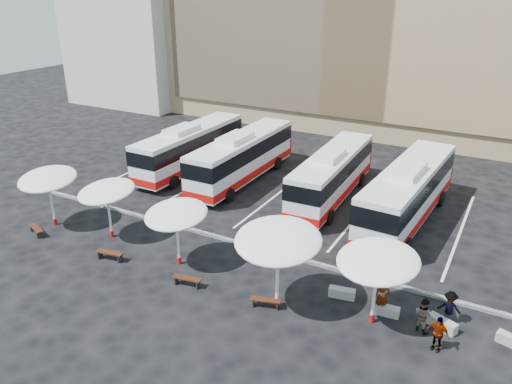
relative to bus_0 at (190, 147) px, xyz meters
The scene contains 25 objects.
ground 12.39m from the bus_0, 48.17° to the right, with size 120.00×120.00×0.00m, color black.
apartment_block 28.29m from the bus_0, 136.42° to the left, with size 14.00×14.00×18.00m, color silver.
curb_divider 12.01m from the bus_0, 46.56° to the right, with size 34.00×0.25×0.15m, color black.
bay_lines 8.45m from the bus_0, ahead, with size 24.15×12.00×0.01m.
bus_0 is the anchor object (origin of this frame).
bus_1 4.68m from the bus_0, ahead, with size 2.78×11.71×3.71m.
bus_2 11.67m from the bus_0, ahead, with size 2.92×11.31×3.57m.
bus_3 16.96m from the bus_0, ahead, with size 3.37×12.36×3.88m.
sunshade_0 12.08m from the bus_0, 97.59° to the right, with size 4.20×4.23×3.51m.
sunshade_1 11.73m from the bus_0, 77.47° to the right, with size 3.99×4.01×3.35m.
sunshade_2 14.30m from the bus_0, 56.91° to the right, with size 3.34×3.38×3.36m.
sunshade_3 18.97m from the bus_0, 42.58° to the right, with size 4.40×4.44×3.99m.
sunshade_4 21.62m from the bus_0, 33.27° to the right, with size 4.25×4.28×3.59m.
wood_bench_0 13.50m from the bus_0, 96.34° to the right, with size 1.45×0.86×0.43m.
wood_bench_1 14.17m from the bus_0, 72.11° to the right, with size 1.59×0.65×0.47m.
wood_bench_2 16.43m from the bus_0, 55.09° to the right, with size 1.49×0.63×0.44m.
wood_bench_3 18.90m from the bus_0, 44.16° to the right, with size 1.43×0.77×0.42m.
conc_bench_0 19.56m from the bus_0, 33.35° to the right, with size 1.22×0.41×0.46m, color gray.
conc_bench_1 21.57m from the bus_0, 30.90° to the right, with size 1.17×0.39×0.44m, color gray.
conc_bench_2 23.52m from the bus_0, 27.51° to the right, with size 1.26×0.42×0.47m, color gray.
conc_bench_3 25.81m from the bus_0, 24.28° to the right, with size 1.18×0.39×0.44m, color gray.
passenger_0 21.29m from the bus_0, 31.16° to the right, with size 0.64×0.42×1.76m, color black.
passenger_1 23.11m from the bus_0, 29.62° to the right, with size 0.77×0.60×1.58m, color black.
passenger_2 24.21m from the bus_0, 30.63° to the right, with size 0.91×0.38×1.56m, color black.
passenger_3 23.36m from the bus_0, 26.21° to the right, with size 1.00×0.58×1.55m, color black.
Camera 1 is at (14.06, -20.70, 13.67)m, focal length 35.00 mm.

